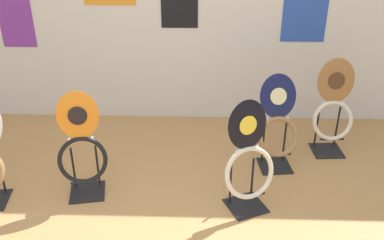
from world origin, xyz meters
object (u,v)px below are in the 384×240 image
(toilet_seat_display_woodgrain, at_px, (333,111))
(toilet_seat_display_orange_sun, at_px, (82,151))
(toilet_seat_display_navy_moon, at_px, (278,126))
(toilet_seat_display_jazz_black, at_px, (249,164))

(toilet_seat_display_woodgrain, bearing_deg, toilet_seat_display_orange_sun, -161.31)
(toilet_seat_display_navy_moon, xyz_separation_m, toilet_seat_display_jazz_black, (-0.31, -0.60, -0.01))
(toilet_seat_display_navy_moon, bearing_deg, toilet_seat_display_woodgrain, 25.68)
(toilet_seat_display_woodgrain, distance_m, toilet_seat_display_jazz_black, 1.21)
(toilet_seat_display_jazz_black, bearing_deg, toilet_seat_display_woodgrain, 45.45)
(toilet_seat_display_navy_moon, relative_size, toilet_seat_display_orange_sun, 0.94)
(toilet_seat_display_orange_sun, bearing_deg, toilet_seat_display_navy_moon, 16.18)
(toilet_seat_display_orange_sun, relative_size, toilet_seat_display_jazz_black, 1.00)
(toilet_seat_display_orange_sun, height_order, toilet_seat_display_jazz_black, same)
(toilet_seat_display_navy_moon, bearing_deg, toilet_seat_display_jazz_black, -116.99)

